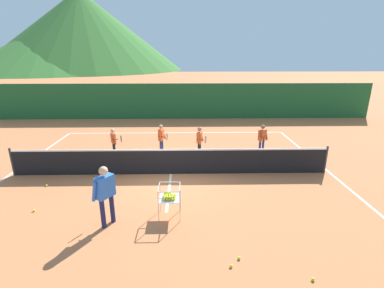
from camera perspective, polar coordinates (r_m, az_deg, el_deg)
name	(u,v)px	position (r m, az deg, el deg)	size (l,w,h in m)	color
ground_plane	(171,174)	(10.40, -4.32, -6.13)	(120.00, 120.00, 0.00)	#C67042
line_baseline_far	(176,133)	(15.68, -3.29, 2.33)	(11.89, 0.08, 0.01)	white
line_sideline_west	(9,175)	(12.26, -33.42, -5.37)	(0.08, 11.10, 0.01)	white
line_sideline_east	(329,172)	(11.69, 26.35, -5.25)	(0.08, 11.10, 0.01)	white
line_service_center	(171,174)	(10.40, -4.32, -6.12)	(0.08, 5.26, 0.01)	white
tennis_net	(171,161)	(10.20, -4.39, -3.57)	(11.54, 0.08, 1.05)	#333338
instructor	(105,190)	(7.41, -17.35, -9.08)	(0.55, 0.81, 1.63)	#191E4C
student_0	(114,140)	(12.35, -15.76, 0.83)	(0.57, 0.51, 1.22)	black
student_1	(161,136)	(12.22, -6.30, 1.55)	(0.42, 0.68, 1.33)	navy
student_2	(200,139)	(11.81, 1.60, 1.02)	(0.42, 0.69, 1.31)	black
student_3	(262,137)	(12.47, 14.22, 1.44)	(0.51, 0.68, 1.34)	navy
ball_cart	(169,197)	(7.62, -4.72, -10.70)	(0.58, 0.58, 0.90)	#B7B7BC
tennis_ball_0	(34,211)	(9.22, -29.65, -11.77)	(0.07, 0.07, 0.07)	yellow
tennis_ball_1	(239,258)	(6.60, 9.65, -22.05)	(0.07, 0.07, 0.07)	yellow
tennis_ball_2	(47,185)	(10.63, -27.65, -7.53)	(0.07, 0.07, 0.07)	yellow
tennis_ball_3	(231,266)	(6.39, 8.06, -23.50)	(0.07, 0.07, 0.07)	yellow
tennis_ball_4	(170,183)	(9.66, -4.63, -7.90)	(0.07, 0.07, 0.07)	yellow
tennis_ball_5	(313,279)	(6.53, 23.58, -24.07)	(0.07, 0.07, 0.07)	yellow
windscreen_fence	(178,101)	(18.93, -2.99, 8.74)	(26.16, 0.08, 2.37)	#1E5B2D
hill_0	(83,31)	(83.00, -21.53, 20.74)	(51.14, 51.14, 19.51)	#38702D
hill_1	(53,48)	(78.38, -26.57, 17.20)	(42.77, 42.77, 10.95)	#38702D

